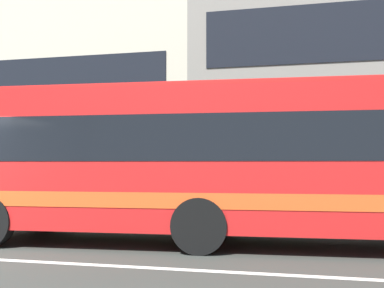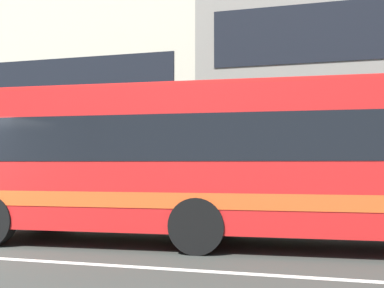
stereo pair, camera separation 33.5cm
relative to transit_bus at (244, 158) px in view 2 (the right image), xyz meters
name	(u,v)px [view 2 (the right image)]	position (x,y,z in m)	size (l,w,h in m)	color
hedge_row_far	(64,204)	(-6.20, 3.77, -1.36)	(14.84, 1.10, 0.71)	#2D5125
apartment_block_left	(38,113)	(-14.22, 14.37, 2.79)	(21.78, 11.57, 9.00)	beige
transit_bus	(244,158)	(0.00, 0.00, 0.00)	(11.74, 3.25, 3.10)	red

